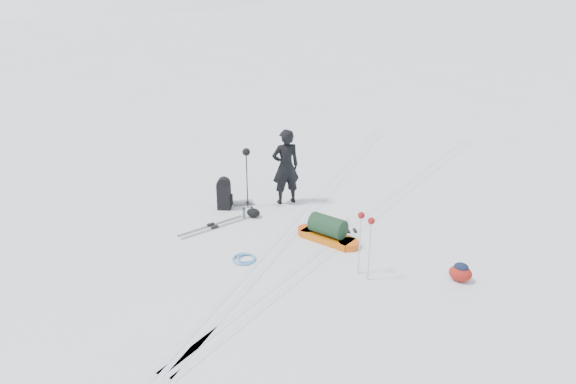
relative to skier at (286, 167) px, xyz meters
name	(u,v)px	position (x,y,z in m)	size (l,w,h in m)	color
ground	(288,234)	(0.83, -1.57, -0.95)	(200.00, 200.00, 0.00)	white
ski_tracks	(328,224)	(1.44, -0.70, -0.95)	(3.38, 17.97, 0.01)	silver
skier	(286,167)	(0.00, 0.00, 0.00)	(0.69, 0.45, 1.90)	black
pulk_sled	(328,231)	(1.73, -1.46, -0.73)	(1.55, 0.72, 0.57)	#D2610C
expedition_rucksack	(226,194)	(-1.13, -0.96, -0.58)	(0.71, 0.77, 0.81)	black
ski_poles_black	(246,159)	(-0.71, -0.66, 0.29)	(0.19, 0.19, 1.52)	black
ski_poles_silver	(366,225)	(2.90, -2.54, 0.14)	(0.37, 0.28, 1.30)	#B0B3B8
touring_skis_grey	(213,227)	(-0.87, -2.00, -0.94)	(0.96, 1.64, 0.06)	#999DA1
touring_skis_white	(351,232)	(2.06, -0.86, -0.94)	(1.08, 1.43, 0.06)	silver
rope_coil	(245,259)	(0.55, -2.99, -0.92)	(0.59, 0.59, 0.06)	#558CCE
small_daypack	(461,272)	(4.60, -1.88, -0.77)	(0.44, 0.33, 0.37)	maroon
thermos_pair	(248,213)	(-0.41, -1.19, -0.82)	(0.19, 0.24, 0.27)	#595D61
stuff_sack	(253,213)	(-0.31, -1.10, -0.85)	(0.34, 0.26, 0.21)	black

